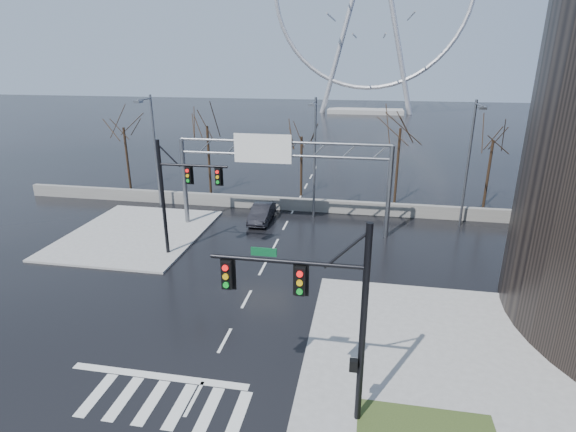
% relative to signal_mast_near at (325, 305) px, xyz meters
% --- Properties ---
extents(ground, '(260.00, 260.00, 0.00)m').
position_rel_signal_mast_near_xyz_m(ground, '(-5.14, 4.04, -4.87)').
color(ground, black).
rests_on(ground, ground).
extents(sidewalk_right_ext, '(12.00, 10.00, 0.15)m').
position_rel_signal_mast_near_xyz_m(sidewalk_right_ext, '(4.86, 6.04, -4.80)').
color(sidewalk_right_ext, gray).
rests_on(sidewalk_right_ext, ground).
extents(sidewalk_far, '(10.00, 12.00, 0.15)m').
position_rel_signal_mast_near_xyz_m(sidewalk_far, '(-16.14, 16.04, -4.80)').
color(sidewalk_far, gray).
rests_on(sidewalk_far, ground).
extents(barrier_wall, '(52.00, 0.50, 1.10)m').
position_rel_signal_mast_near_xyz_m(barrier_wall, '(-5.14, 24.04, -4.32)').
color(barrier_wall, slate).
rests_on(barrier_wall, ground).
extents(signal_mast_near, '(5.52, 0.41, 8.00)m').
position_rel_signal_mast_near_xyz_m(signal_mast_near, '(0.00, 0.00, 0.00)').
color(signal_mast_near, black).
rests_on(signal_mast_near, ground).
extents(signal_mast_far, '(4.72, 0.41, 8.00)m').
position_rel_signal_mast_near_xyz_m(signal_mast_far, '(-11.01, 13.00, -0.04)').
color(signal_mast_far, black).
rests_on(signal_mast_far, ground).
extents(sign_gantry, '(16.36, 0.40, 7.60)m').
position_rel_signal_mast_near_xyz_m(sign_gantry, '(-5.52, 19.00, 0.31)').
color(sign_gantry, slate).
rests_on(sign_gantry, ground).
extents(streetlight_left, '(0.50, 2.55, 10.00)m').
position_rel_signal_mast_near_xyz_m(streetlight_left, '(-17.14, 22.20, 1.01)').
color(streetlight_left, slate).
rests_on(streetlight_left, ground).
extents(streetlight_mid, '(0.50, 2.55, 10.00)m').
position_rel_signal_mast_near_xyz_m(streetlight_mid, '(-3.14, 22.20, 1.01)').
color(streetlight_mid, slate).
rests_on(streetlight_mid, ground).
extents(streetlight_right, '(0.50, 2.55, 10.00)m').
position_rel_signal_mast_near_xyz_m(streetlight_right, '(8.86, 22.20, 1.01)').
color(streetlight_right, slate).
rests_on(streetlight_right, ground).
extents(tree_far_left, '(3.50, 3.50, 7.00)m').
position_rel_signal_mast_near_xyz_m(tree_far_left, '(-23.14, 28.04, 0.70)').
color(tree_far_left, black).
rests_on(tree_far_left, ground).
extents(tree_left, '(3.75, 3.75, 7.50)m').
position_rel_signal_mast_near_xyz_m(tree_left, '(-14.14, 27.54, 1.10)').
color(tree_left, black).
rests_on(tree_left, ground).
extents(tree_center, '(3.25, 3.25, 6.50)m').
position_rel_signal_mast_near_xyz_m(tree_center, '(-5.14, 28.54, 0.30)').
color(tree_center, black).
rests_on(tree_center, ground).
extents(tree_right, '(3.90, 3.90, 7.80)m').
position_rel_signal_mast_near_xyz_m(tree_right, '(3.86, 27.54, 1.34)').
color(tree_right, black).
rests_on(tree_right, ground).
extents(tree_far_right, '(3.40, 3.40, 6.80)m').
position_rel_signal_mast_near_xyz_m(tree_far_right, '(11.86, 28.04, 0.54)').
color(tree_far_right, black).
rests_on(tree_far_right, ground).
extents(car, '(1.53, 4.39, 1.45)m').
position_rel_signal_mast_near_xyz_m(car, '(-7.25, 20.64, -4.15)').
color(car, black).
rests_on(car, ground).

